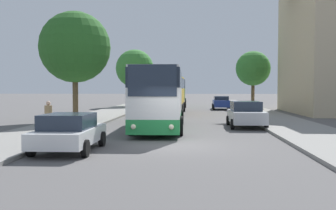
{
  "coord_description": "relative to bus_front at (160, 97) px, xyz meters",
  "views": [
    {
      "loc": [
        0.91,
        -16.18,
        2.42
      ],
      "look_at": [
        -0.87,
        11.5,
        1.22
      ],
      "focal_mm": 42.0,
      "sensor_mm": 36.0,
      "label": 1
    }
  ],
  "objects": [
    {
      "name": "tree_left_far",
      "position": [
        -5.57,
        27.27,
        3.07
      ],
      "size": [
        4.86,
        4.86,
        7.24
      ],
      "color": "#513D23",
      "rests_on": "sidewalk_left"
    },
    {
      "name": "tree_left_near",
      "position": [
        -6.56,
        4.95,
        3.49
      ],
      "size": [
        5.12,
        5.12,
        7.78
      ],
      "color": "brown",
      "rests_on": "sidewalk_left"
    },
    {
      "name": "parked_car_left_curb",
      "position": [
        -2.77,
        -8.31,
        -1.12
      ],
      "size": [
        2.16,
        4.25,
        1.45
      ],
      "rotation": [
        0.0,
        0.0,
        0.01
      ],
      "color": "silver",
      "rests_on": "ground_plane"
    },
    {
      "name": "parked_car_right_near",
      "position": [
        5.22,
        1.45,
        -1.05
      ],
      "size": [
        2.16,
        4.34,
        1.6
      ],
      "rotation": [
        0.0,
        0.0,
        3.15
      ],
      "color": "#B7B7BC",
      "rests_on": "ground_plane"
    },
    {
      "name": "bus_rear",
      "position": [
        -0.4,
        28.46,
        -0.01
      ],
      "size": [
        3.0,
        11.01,
        3.49
      ],
      "rotation": [
        0.0,
        0.0,
        0.02
      ],
      "color": "silver",
      "rests_on": "ground_plane"
    },
    {
      "name": "pedestrian_waiting_far",
      "position": [
        -5.04,
        -4.43,
        -0.89
      ],
      "size": [
        0.36,
        0.36,
        1.64
      ],
      "rotation": [
        0.0,
        0.0,
        1.85
      ],
      "color": "#23232D",
      "rests_on": "sidewalk_left"
    },
    {
      "name": "sidewalk_left",
      "position": [
        -5.94,
        -6.8,
        -1.79
      ],
      "size": [
        4.0,
        120.0,
        0.15
      ],
      "primitive_type": "cube",
      "color": "gray",
      "rests_on": "ground_plane"
    },
    {
      "name": "ground_plane",
      "position": [
        1.06,
        -6.8,
        -1.87
      ],
      "size": [
        300.0,
        300.0,
        0.0
      ],
      "primitive_type": "plane",
      "color": "#565454",
      "rests_on": "ground"
    },
    {
      "name": "parked_car_right_far",
      "position": [
        5.14,
        21.92,
        -1.08
      ],
      "size": [
        2.03,
        4.37,
        1.5
      ],
      "rotation": [
        0.0,
        0.0,
        3.13
      ],
      "color": "#233D9E",
      "rests_on": "ground_plane"
    },
    {
      "name": "bus_front",
      "position": [
        0.0,
        0.0,
        0.0
      ],
      "size": [
        2.93,
        10.76,
        3.51
      ],
      "rotation": [
        0.0,
        0.0,
        0.02
      ],
      "color": "#238942",
      "rests_on": "ground_plane"
    },
    {
      "name": "tree_right_near",
      "position": [
        9.04,
        24.24,
        2.87
      ],
      "size": [
        4.1,
        4.1,
        6.66
      ],
      "color": "brown",
      "rests_on": "sidewalk_right"
    },
    {
      "name": "bus_middle",
      "position": [
        -0.27,
        13.94,
        -0.02
      ],
      "size": [
        2.84,
        10.92,
        3.47
      ],
      "rotation": [
        0.0,
        0.0,
        -0.01
      ],
      "color": "#2D2D2D",
      "rests_on": "ground_plane"
    }
  ]
}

